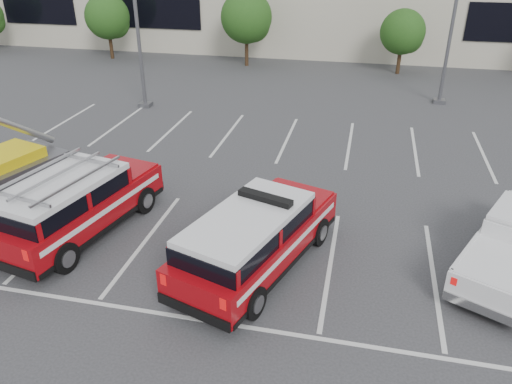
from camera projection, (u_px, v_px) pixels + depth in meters
ground at (234, 253)px, 14.08m from camera, size 120.00×120.00×0.00m
stall_markings at (266, 183)px, 17.98m from camera, size 23.00×15.00×0.01m
tree_left at (109, 18)px, 34.82m from camera, size 3.07×3.07×4.42m
tree_mid_left at (248, 19)px, 32.74m from camera, size 3.37×3.37×4.85m
tree_mid_right at (404, 33)px, 31.02m from camera, size 2.77×2.77×3.99m
light_pole_left at (135, 1)px, 23.66m from camera, size 0.90×0.60×10.24m
fire_chief_suv at (256, 242)px, 13.10m from camera, size 3.72×6.01×1.99m
ladder_suv at (76, 208)px, 14.61m from camera, size 3.23×5.82×2.17m
utility_rig at (4, 175)px, 17.12m from camera, size 4.15×4.13×3.31m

